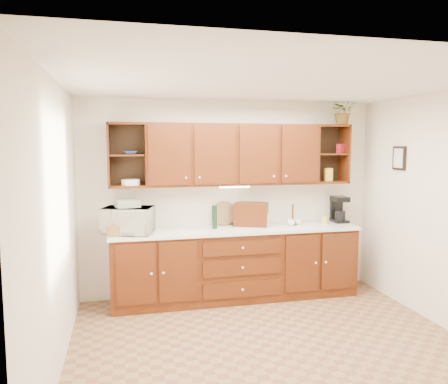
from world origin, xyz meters
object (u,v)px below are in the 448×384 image
bread_box (251,214)px  microwave (128,220)px  coffee_maker (339,210)px  potted_plant (343,111)px

bread_box → microwave: bearing=-149.5°
coffee_maker → potted_plant: bearing=-90.2°
microwave → coffee_maker: coffee_maker is taller
microwave → potted_plant: bearing=19.0°
potted_plant → microwave: bearing=-177.7°
bread_box → potted_plant: size_ratio=1.21×
microwave → coffee_maker: (2.89, 0.16, 0.01)m
coffee_maker → potted_plant: 1.36m
microwave → bread_box: 1.62m
bread_box → coffee_maker: (1.28, -0.00, 0.02)m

